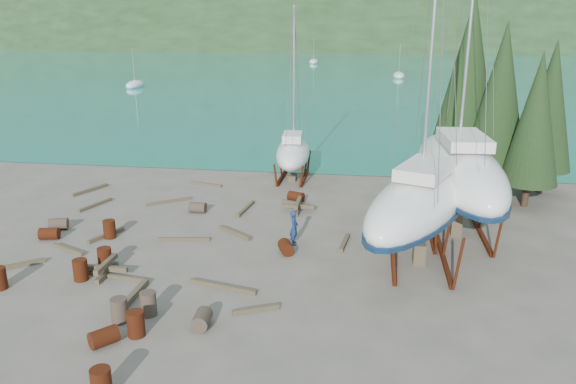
# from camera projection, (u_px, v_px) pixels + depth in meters

# --- Properties ---
(ground) EXTENTS (600.00, 600.00, 0.00)m
(ground) POSITION_uv_depth(u_px,v_px,m) (239.00, 266.00, 23.84)
(ground) COLOR #565044
(ground) RESTS_ON ground
(bay_water) EXTENTS (700.00, 700.00, 0.00)m
(bay_water) POSITION_uv_depth(u_px,v_px,m) (364.00, 36.00, 321.45)
(bay_water) COLOR teal
(bay_water) RESTS_ON ground
(far_hill) EXTENTS (800.00, 360.00, 110.00)m
(far_hill) POSITION_uv_depth(u_px,v_px,m) (364.00, 36.00, 326.18)
(far_hill) COLOR black
(far_hill) RESTS_ON ground
(far_house_left) EXTENTS (6.60, 5.60, 5.60)m
(far_house_left) POSITION_uv_depth(u_px,v_px,m) (198.00, 38.00, 210.75)
(far_house_left) COLOR beige
(far_house_left) RESTS_ON ground
(far_house_center) EXTENTS (6.60, 5.60, 5.60)m
(far_house_center) POSITION_uv_depth(u_px,v_px,m) (303.00, 38.00, 205.24)
(far_house_center) COLOR beige
(far_house_center) RESTS_ON ground
(far_house_right) EXTENTS (6.60, 5.60, 5.60)m
(far_house_right) POSITION_uv_depth(u_px,v_px,m) (443.00, 39.00, 198.35)
(far_house_right) COLOR beige
(far_house_right) RESTS_ON ground
(cypress_near_right) EXTENTS (3.60, 3.60, 10.00)m
(cypress_near_right) POSITION_uv_depth(u_px,v_px,m) (500.00, 97.00, 31.74)
(cypress_near_right) COLOR black
(cypress_near_right) RESTS_ON ground
(cypress_mid_right) EXTENTS (3.06, 3.06, 8.50)m
(cypress_mid_right) POSITION_uv_depth(u_px,v_px,m) (536.00, 119.00, 29.90)
(cypress_mid_right) COLOR black
(cypress_mid_right) RESTS_ON ground
(cypress_back_left) EXTENTS (4.14, 4.14, 11.50)m
(cypress_back_left) POSITION_uv_depth(u_px,v_px,m) (469.00, 77.00, 33.57)
(cypress_back_left) COLOR black
(cypress_back_left) RESTS_ON ground
(cypress_far_right) EXTENTS (3.24, 3.24, 9.00)m
(cypress_far_right) POSITION_uv_depth(u_px,v_px,m) (549.00, 106.00, 32.44)
(cypress_far_right) COLOR black
(cypress_far_right) RESTS_ON ground
(moored_boat_left) EXTENTS (2.00, 5.00, 6.05)m
(moored_boat_left) POSITION_uv_depth(u_px,v_px,m) (135.00, 85.00, 84.55)
(moored_boat_left) COLOR white
(moored_boat_left) RESTS_ON ground
(moored_boat_mid) EXTENTS (2.00, 5.00, 6.05)m
(moored_boat_mid) POSITION_uv_depth(u_px,v_px,m) (399.00, 76.00, 97.93)
(moored_boat_mid) COLOR white
(moored_boat_mid) RESTS_ON ground
(moored_boat_far) EXTENTS (2.00, 5.00, 6.05)m
(moored_boat_far) POSITION_uv_depth(u_px,v_px,m) (314.00, 62.00, 128.76)
(moored_boat_far) COLOR white
(moored_boat_far) RESTS_ON ground
(large_sailboat_near) EXTENTS (6.84, 11.06, 16.81)m
(large_sailboat_near) POSITION_uv_depth(u_px,v_px,m) (422.00, 199.00, 23.80)
(large_sailboat_near) COLOR white
(large_sailboat_near) RESTS_ON ground
(large_sailboat_far) EXTENTS (4.38, 12.15, 18.84)m
(large_sailboat_far) POSITION_uv_depth(u_px,v_px,m) (459.00, 170.00, 26.95)
(large_sailboat_far) COLOR white
(large_sailboat_far) RESTS_ON ground
(small_sailboat_shore) EXTENTS (2.61, 6.89, 10.81)m
(small_sailboat_shore) POSITION_uv_depth(u_px,v_px,m) (293.00, 152.00, 36.08)
(small_sailboat_shore) COLOR white
(small_sailboat_shore) RESTS_ON ground
(worker) EXTENTS (0.42, 0.61, 1.62)m
(worker) POSITION_uv_depth(u_px,v_px,m) (294.00, 228.00, 25.88)
(worker) COLOR navy
(worker) RESTS_ON ground
(drum_1) EXTENTS (0.63, 0.91, 0.58)m
(drum_1) POSITION_uv_depth(u_px,v_px,m) (202.00, 319.00, 19.03)
(drum_1) COLOR #2D2823
(drum_1) RESTS_ON ground
(drum_2) EXTENTS (0.98, 0.74, 0.58)m
(drum_2) POSITION_uv_depth(u_px,v_px,m) (49.00, 234.00, 26.58)
(drum_2) COLOR #551A0E
(drum_2) RESTS_ON ground
(drum_3) EXTENTS (0.58, 0.58, 0.88)m
(drum_3) POSITION_uv_depth(u_px,v_px,m) (136.00, 324.00, 18.47)
(drum_3) COLOR #551A0E
(drum_3) RESTS_ON ground
(drum_4) EXTENTS (1.03, 0.85, 0.58)m
(drum_4) POSITION_uv_depth(u_px,v_px,m) (296.00, 197.00, 32.08)
(drum_4) COLOR #551A0E
(drum_4) RESTS_ON ground
(drum_5) EXTENTS (0.58, 0.58, 0.88)m
(drum_5) POSITION_uv_depth(u_px,v_px,m) (119.00, 310.00, 19.32)
(drum_5) COLOR #2D2823
(drum_5) RESTS_ON ground
(drum_6) EXTENTS (0.86, 1.03, 0.58)m
(drum_6) POSITION_uv_depth(u_px,v_px,m) (286.00, 247.00, 25.00)
(drum_6) COLOR #551A0E
(drum_6) RESTS_ON ground
(drum_7) EXTENTS (0.58, 0.58, 0.88)m
(drum_7) POSITION_uv_depth(u_px,v_px,m) (101.00, 383.00, 15.48)
(drum_7) COLOR #551A0E
(drum_7) RESTS_ON ground
(drum_8) EXTENTS (0.58, 0.58, 0.88)m
(drum_8) POSITION_uv_depth(u_px,v_px,m) (109.00, 229.00, 26.74)
(drum_8) COLOR #551A0E
(drum_8) RESTS_ON ground
(drum_9) EXTENTS (0.90, 0.60, 0.58)m
(drum_9) POSITION_uv_depth(u_px,v_px,m) (198.00, 208.00, 30.24)
(drum_9) COLOR #2D2823
(drum_9) RESTS_ON ground
(drum_10) EXTENTS (0.58, 0.58, 0.88)m
(drum_10) POSITION_uv_depth(u_px,v_px,m) (80.00, 270.00, 22.42)
(drum_10) COLOR #551A0E
(drum_10) RESTS_ON ground
(drum_12) EXTENTS (1.02, 1.04, 0.58)m
(drum_12) POSITION_uv_depth(u_px,v_px,m) (104.00, 337.00, 17.98)
(drum_12) COLOR #551A0E
(drum_12) RESTS_ON ground
(drum_14) EXTENTS (0.58, 0.58, 0.88)m
(drum_14) POSITION_uv_depth(u_px,v_px,m) (105.00, 258.00, 23.54)
(drum_14) COLOR #551A0E
(drum_14) RESTS_ON ground
(drum_15) EXTENTS (1.00, 0.80, 0.58)m
(drum_15) POSITION_uv_depth(u_px,v_px,m) (59.00, 224.00, 27.84)
(drum_15) COLOR #2D2823
(drum_15) RESTS_ON ground
(drum_17) EXTENTS (0.58, 0.58, 0.88)m
(drum_17) POSITION_uv_depth(u_px,v_px,m) (148.00, 304.00, 19.77)
(drum_17) COLOR #2D2823
(drum_17) RESTS_ON ground
(timber_1) EXTENTS (0.43, 2.00, 0.19)m
(timber_1) POSITION_uv_depth(u_px,v_px,m) (344.00, 243.00, 26.02)
(timber_1) COLOR brown
(timber_1) RESTS_ON ground
(timber_2) EXTENTS (1.19, 2.47, 0.19)m
(timber_2) POSITION_uv_depth(u_px,v_px,m) (90.00, 190.00, 34.00)
(timber_2) COLOR brown
(timber_2) RESTS_ON ground
(timber_3) EXTENTS (3.10, 0.55, 0.15)m
(timber_3) POSITION_uv_depth(u_px,v_px,m) (112.00, 276.00, 22.72)
(timber_3) COLOR brown
(timber_3) RESTS_ON ground
(timber_4) EXTENTS (1.04, 1.98, 0.17)m
(timber_4) POSITION_uv_depth(u_px,v_px,m) (106.00, 235.00, 26.94)
(timber_4) COLOR brown
(timber_4) RESTS_ON ground
(timber_5) EXTENTS (2.83, 0.84, 0.16)m
(timber_5) POSITION_uv_depth(u_px,v_px,m) (223.00, 286.00, 21.82)
(timber_5) COLOR brown
(timber_5) RESTS_ON ground
(timber_6) EXTENTS (1.62, 0.75, 0.19)m
(timber_6) POSITION_uv_depth(u_px,v_px,m) (295.00, 203.00, 31.53)
(timber_6) COLOR brown
(timber_6) RESTS_ON ground
(timber_7) EXTENTS (1.63, 0.88, 0.17)m
(timber_7) POSITION_uv_depth(u_px,v_px,m) (256.00, 309.00, 20.08)
(timber_7) COLOR brown
(timber_7) RESTS_ON ground
(timber_8) EXTENTS (1.90, 1.51, 0.19)m
(timber_8) POSITION_uv_depth(u_px,v_px,m) (235.00, 233.00, 27.24)
(timber_8) COLOR brown
(timber_8) RESTS_ON ground
(timber_9) EXTENTS (2.17, 0.69, 0.15)m
(timber_9) POSITION_uv_depth(u_px,v_px,m) (206.00, 184.00, 35.25)
(timber_9) COLOR brown
(timber_9) RESTS_ON ground
(timber_10) EXTENTS (0.48, 2.53, 0.16)m
(timber_10) POSITION_uv_depth(u_px,v_px,m) (246.00, 209.00, 30.68)
(timber_10) COLOR brown
(timber_10) RESTS_ON ground
(timber_11) EXTENTS (2.41, 0.51, 0.15)m
(timber_11) POSITION_uv_depth(u_px,v_px,m) (184.00, 239.00, 26.50)
(timber_11) COLOR brown
(timber_11) RESTS_ON ground
(timber_12) EXTENTS (1.94, 1.02, 0.17)m
(timber_12) POSITION_uv_depth(u_px,v_px,m) (68.00, 249.00, 25.31)
(timber_12) COLOR brown
(timber_12) RESTS_ON ground
(timber_14) EXTENTS (2.26, 1.88, 0.18)m
(timber_14) POSITION_uv_depth(u_px,v_px,m) (10.00, 267.00, 23.51)
(timber_14) COLOR brown
(timber_14) RESTS_ON ground
(timber_15) EXTENTS (2.17, 1.70, 0.15)m
(timber_15) POSITION_uv_depth(u_px,v_px,m) (169.00, 201.00, 31.93)
(timber_15) COLOR brown
(timber_15) RESTS_ON ground
(timber_16) EXTENTS (0.27, 2.49, 0.23)m
(timber_16) POSITION_uv_depth(u_px,v_px,m) (133.00, 296.00, 20.99)
(timber_16) COLOR brown
(timber_16) RESTS_ON ground
(timber_17) EXTENTS (0.95, 2.35, 0.16)m
(timber_17) POSITION_uv_depth(u_px,v_px,m) (95.00, 205.00, 31.32)
(timber_17) COLOR brown
(timber_17) RESTS_ON ground
(timber_pile_fore) EXTENTS (1.80, 1.80, 0.60)m
(timber_pile_fore) POSITION_uv_depth(u_px,v_px,m) (106.00, 268.00, 22.87)
(timber_pile_fore) COLOR brown
(timber_pile_fore) RESTS_ON ground
(timber_pile_aft) EXTENTS (1.80, 1.80, 0.60)m
(timber_pile_aft) POSITION_uv_depth(u_px,v_px,m) (298.00, 206.00, 30.41)
(timber_pile_aft) COLOR brown
(timber_pile_aft) RESTS_ON ground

